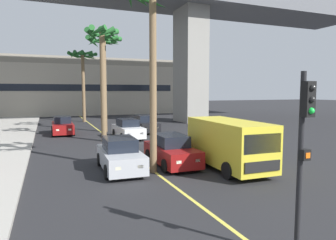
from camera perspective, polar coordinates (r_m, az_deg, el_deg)
The scene contains 13 objects.
lane_stripe_center at distance 22.24m, azimuth -9.67°, elevation -4.39°, with size 0.14×56.00×0.01m, color #DBCC4C.
pier_building_backdrop at distance 51.92m, azimuth -16.89°, elevation 5.96°, with size 33.32×8.04×9.03m.
car_queue_front at distance 15.57m, azimuth 0.60°, elevation -5.85°, with size 1.86×4.12×1.56m.
car_queue_second at distance 24.50m, azimuth -7.55°, elevation -1.76°, with size 1.93×4.15×1.56m.
car_queue_third at distance 28.17m, azimuth -19.23°, elevation -1.08°, with size 1.84×4.10×1.56m.
car_queue_fourth at distance 14.70m, azimuth -9.01°, elevation -6.60°, with size 1.96×4.16×1.56m.
car_queue_fifth at distance 27.92m, azimuth -4.39°, elevation -0.84°, with size 1.88×4.12×1.56m.
delivery_van at distance 14.95m, azimuth 11.34°, elevation -4.23°, with size 2.27×5.30×2.36m.
traffic_light_median_near at distance 7.20m, azimuth 24.16°, elevation -3.47°, with size 0.24×0.37×4.20m.
palm_tree_near_median at distance 14.30m, azimuth -2.88°, elevation 20.13°, with size 3.22×3.25×8.70m.
palm_tree_mid_median at distance 23.40m, azimuth -12.23°, elevation 12.54°, with size 2.63×2.61×8.54m.
palm_tree_far_median at distance 28.84m, azimuth -11.96°, elevation 12.43°, with size 3.33×3.36×8.86m.
palm_tree_farthest_median at distance 38.87m, azimuth -15.77°, elevation 10.14°, with size 3.66×3.63×8.64m.
Camera 1 is at (-4.59, 2.57, 3.77)m, focal length 32.39 mm.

